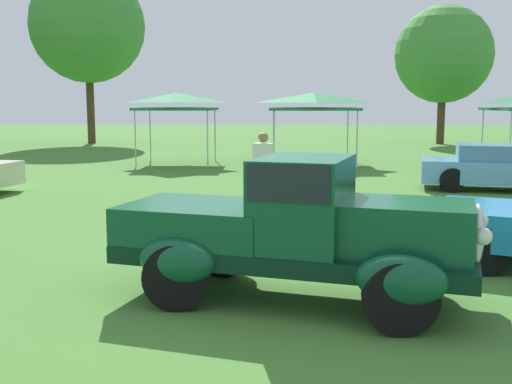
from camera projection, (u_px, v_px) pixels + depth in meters
ground_plane at (291, 293)px, 7.56m from camera, size 120.00×120.00×0.00m
feature_pickup_truck at (297, 229)px, 7.18m from camera, size 4.37×2.66×1.70m
show_car_skyblue at (494, 168)px, 16.51m from camera, size 4.09×2.47×1.22m
spectator_near_truck at (263, 168)px, 13.35m from camera, size 0.46×0.38×1.69m
canopy_tent_left_field at (177, 100)px, 23.45m from camera, size 2.93×2.93×2.71m
canopy_tent_center_field at (313, 100)px, 23.36m from camera, size 3.31×3.31×2.71m
treeline_mid_left at (88, 26)px, 35.07m from camera, size 6.49×6.49×9.95m
treeline_center at (444, 55)px, 34.67m from camera, size 5.45×5.45×7.76m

